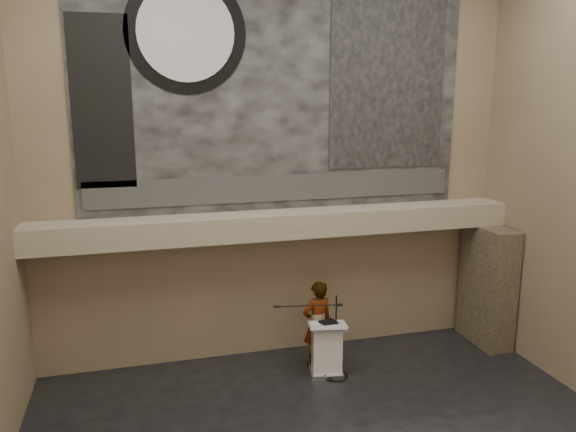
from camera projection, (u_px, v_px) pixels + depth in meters
name	position (u px, v px, depth m)	size (l,w,h in m)	color
wall_back	(278.00, 159.00, 11.63)	(10.00, 0.02, 8.50)	#77674B
wall_front	(550.00, 274.00, 4.08)	(10.00, 0.02, 8.50)	#77674B
soffit	(283.00, 224.00, 11.52)	(10.00, 0.80, 0.50)	gray
sprinkler_left	(206.00, 243.00, 11.12)	(0.04, 0.04, 0.06)	#B2893D
sprinkler_right	(369.00, 232.00, 12.03)	(0.04, 0.04, 0.06)	#B2893D
banner	(278.00, 87.00, 11.30)	(8.00, 0.05, 5.00)	black
banner_text_strip	(279.00, 188.00, 11.69)	(7.76, 0.02, 0.55)	#303030
banner_clock_rim	(186.00, 32.00, 10.58)	(2.30, 2.30, 0.02)	black
banner_clock_face	(186.00, 32.00, 10.56)	(1.84, 1.84, 0.02)	silver
banner_building_print	(388.00, 83.00, 11.86)	(2.60, 0.02, 3.60)	black
banner_brick_print	(102.00, 103.00, 10.44)	(1.10, 0.02, 3.20)	black
stone_pier	(487.00, 285.00, 12.64)	(0.60, 1.40, 2.70)	#403527
lectern	(327.00, 349.00, 11.26)	(0.82, 0.65, 1.14)	silver
binder	(328.00, 322.00, 11.15)	(0.33, 0.26, 0.04)	black
papers	(319.00, 324.00, 11.08)	(0.20, 0.27, 0.01)	white
speaker_person	(317.00, 324.00, 11.56)	(0.67, 0.44, 1.84)	silver
mic_stand	(333.00, 364.00, 11.24)	(1.47, 0.52, 1.71)	black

